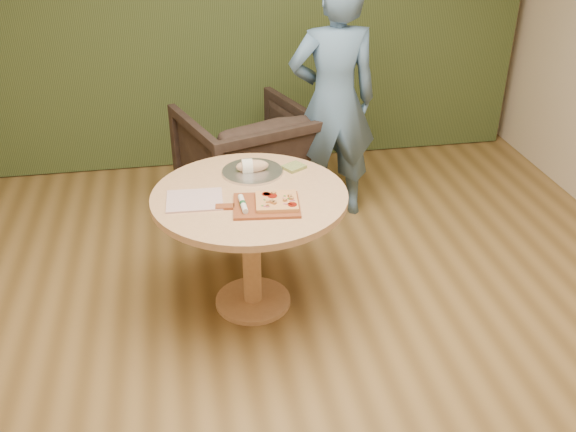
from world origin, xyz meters
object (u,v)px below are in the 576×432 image
Objects in this scene: flatbread_pizza at (277,201)px; person_standing at (333,102)px; armchair at (246,154)px; cutlery_roll at (243,204)px; pedestal_table at (250,216)px; pizza_paddle at (264,205)px; bread_roll at (251,166)px; serving_tray at (252,172)px.

person_standing is at bearing 63.68° from flatbread_pizza.
armchair is 0.51× the size of person_standing.
flatbread_pizza is at bearing -1.69° from cutlery_roll.
flatbread_pizza is 1.22× the size of cutlery_roll.
pedestal_table is at bearing 54.12° from person_standing.
person_standing reaches higher than pedestal_table.
pizza_paddle is at bearing 68.43° from armchair.
bread_roll reaches higher than flatbread_pizza.
pizza_paddle is 1.90× the size of flatbread_pizza.
pizza_paddle is at bearing -70.16° from pedestal_table.
flatbread_pizza is 0.27× the size of armchair.
cutlery_roll is at bearing -172.57° from pizza_paddle.
flatbread_pizza reaches higher than pedestal_table.
pizza_paddle is 1.29× the size of serving_tray.
person_standing is (0.67, 0.78, 0.11)m from serving_tray.
flatbread_pizza is 1.35m from person_standing.
armchair reaches higher than serving_tray.
pedestal_table is 1.29m from person_standing.
pedestal_table is 0.30m from serving_tray.
pizza_paddle is at bearing -87.44° from bread_roll.
cutlery_roll reaches higher than pizza_paddle.
armchair reaches higher than bread_roll.
cutlery_roll is at bearing -179.27° from flatbread_pizza.
pedestal_table is at bearing -99.04° from bread_roll.
pedestal_table is at bearing 127.18° from flatbread_pizza.
pizza_paddle is 2.38× the size of bread_roll.
person_standing is at bearing 55.23° from pedestal_table.
flatbread_pizza reaches higher than cutlery_roll.
flatbread_pizza is (0.07, -0.00, 0.02)m from pizza_paddle.
pizza_paddle reaches higher than pedestal_table.
armchair is at bearing -16.83° from person_standing.
person_standing is (0.60, 1.20, 0.09)m from flatbread_pizza.
armchair reaches higher than pizza_paddle.
cutlery_roll reaches higher than pedestal_table.
cutlery_roll is 0.44m from serving_tray.
pedestal_table is 5.64× the size of bread_roll.
person_standing is (0.72, 1.04, 0.26)m from pedestal_table.
bread_roll is at bearing 47.88° from person_standing.
person_standing reaches higher than armchair.
pizza_paddle is 0.42m from bread_roll.
pedestal_table is 5.48× the size of cutlery_roll.
serving_tray reaches higher than pedestal_table.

